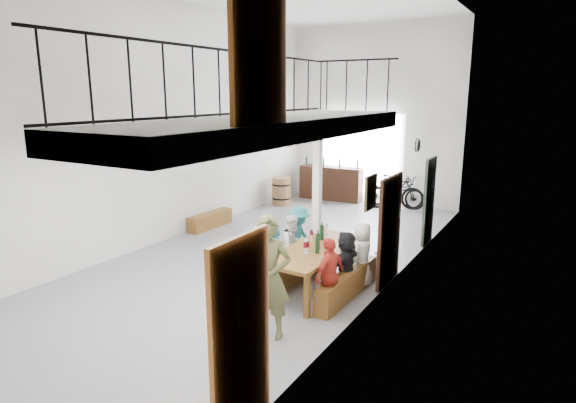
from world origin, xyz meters
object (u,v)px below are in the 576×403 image
Objects in this scene: bench_inner at (285,275)px; side_bench at (210,220)px; oak_barrel at (281,191)px; tasting_table at (316,253)px; host_standing at (269,277)px; bicycle_near at (396,192)px; serving_counter at (331,183)px.

side_bench is at bearing 151.47° from bench_inner.
oak_barrel is at bearing 125.97° from bench_inner.
host_standing is (0.15, -1.79, 0.19)m from tasting_table.
tasting_table is 1.31× the size of host_standing.
host_standing is at bearing -173.00° from bicycle_near.
bicycle_near is (3.19, 1.45, 0.05)m from oak_barrel.
oak_barrel is at bearing -127.33° from serving_counter.
oak_barrel is at bearing 128.22° from tasting_table.
bench_inner is at bearing -58.49° from oak_barrel.
tasting_table is 1.26× the size of bench_inner.
bench_inner is at bearing -74.48° from serving_counter.
serving_counter is at bearing 55.90° from oak_barrel.
side_bench is at bearing 144.21° from bicycle_near.
host_standing is (4.38, -4.07, 0.70)m from side_bench.
oak_barrel is (-3.98, 5.46, -0.27)m from tasting_table.
oak_barrel is (-3.41, 5.56, 0.22)m from bench_inner.
tasting_table reaches higher than side_bench.
bench_inner is at bearing -177.46° from bicycle_near.
serving_counter is (1.01, 1.50, 0.11)m from oak_barrel.
bench_inner is 2.16× the size of oak_barrel.
tasting_table is 1.81m from host_standing.
serving_counter reaches higher than tasting_table.
serving_counter reaches higher than bench_inner.
bicycle_near is (-0.94, 8.70, -0.42)m from host_standing.
side_bench is 0.69× the size of serving_counter.
bench_inner is 1.05× the size of host_standing.
serving_counter is at bearing 113.21° from bench_inner.
serving_counter is (-2.97, 6.96, -0.16)m from tasting_table.
bicycle_near reaches higher than oak_barrel.
serving_counter is at bearing 115.25° from tasting_table.
bench_inner is 7.01m from bicycle_near.
bicycle_near is at bearing 98.65° from tasting_table.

